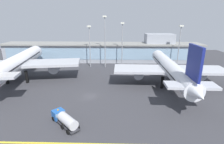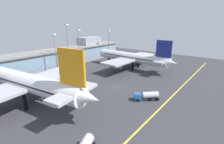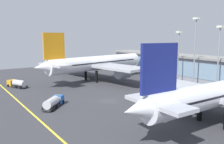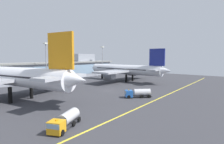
# 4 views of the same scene
# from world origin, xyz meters

# --- Properties ---
(ground_plane) EXTENTS (180.00, 180.00, 0.00)m
(ground_plane) POSITION_xyz_m (0.00, 0.00, 0.00)
(ground_plane) COLOR #38383D
(taxiway_centreline_stripe) EXTENTS (144.00, 0.50, 0.01)m
(taxiway_centreline_stripe) POSITION_xyz_m (0.00, -22.00, 0.01)
(taxiway_centreline_stripe) COLOR yellow
(taxiway_centreline_stripe) RESTS_ON ground
(terminal_building) EXTENTS (114.90, 14.00, 15.79)m
(terminal_building) POSITION_xyz_m (2.08, 49.38, 5.83)
(terminal_building) COLOR #9399A3
(terminal_building) RESTS_ON ground
(airliner_near_left) EXTENTS (48.83, 57.55, 20.21)m
(airliner_near_left) POSITION_xyz_m (-30.23, 14.49, 7.39)
(airliner_near_left) COLOR black
(airliner_near_left) RESTS_ON ground
(airliner_near_right) EXTENTS (41.32, 53.79, 17.84)m
(airliner_near_right) POSITION_xyz_m (28.54, 10.88, 6.51)
(airliner_near_right) COLOR black
(airliner_near_right) RESTS_ON ground
(baggage_tug_near) EXTENTS (8.10, 8.12, 2.90)m
(baggage_tug_near) POSITION_xyz_m (-3.40, -15.47, 1.51)
(baggage_tug_near) COLOR black
(baggage_tug_near) RESTS_ON ground
(apron_light_mast_west) EXTENTS (1.80, 1.80, 20.88)m
(apron_light_mast_west) POSITION_xyz_m (-4.90, 36.32, 13.93)
(apron_light_mast_west) COLOR gray
(apron_light_mast_west) RESTS_ON ground
(apron_light_mast_centre) EXTENTS (1.80, 1.80, 25.53)m
(apron_light_mast_centre) POSITION_xyz_m (2.90, 35.83, 16.51)
(apron_light_mast_centre) COLOR gray
(apron_light_mast_centre) RESTS_ON ground
(apron_light_mast_east) EXTENTS (1.80, 1.80, 21.06)m
(apron_light_mast_east) POSITION_xyz_m (40.75, 38.19, 14.03)
(apron_light_mast_east) COLOR gray
(apron_light_mast_east) RESTS_ON ground
(apron_light_mast_far_east) EXTENTS (1.80, 1.80, 22.42)m
(apron_light_mast_far_east) POSITION_xyz_m (11.55, 36.85, 14.79)
(apron_light_mast_far_east) COLOR gray
(apron_light_mast_far_east) RESTS_ON ground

